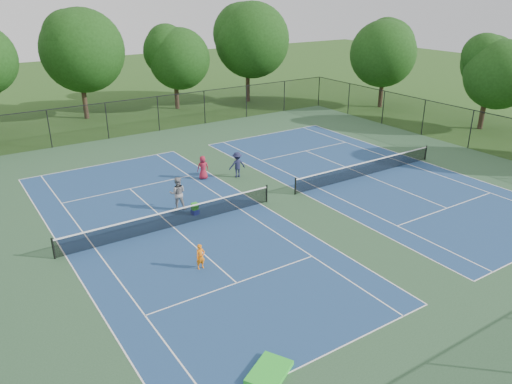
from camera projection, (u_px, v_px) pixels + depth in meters
ground at (281, 198)px, 29.66m from camera, size 140.00×140.00×0.00m
court_pad at (281, 198)px, 29.66m from camera, size 36.00×36.00×0.01m
tennis_court_left at (173, 225)px, 26.06m from camera, size 12.00×23.83×1.07m
tennis_court_right at (366, 174)px, 33.20m from camera, size 12.00×23.83×1.07m
perimeter_fence at (282, 173)px, 29.05m from camera, size 36.08×36.08×3.02m
tree_back_b at (78, 47)px, 45.16m from camera, size 7.60×7.60×10.03m
tree_back_c at (174, 54)px, 49.40m from camera, size 6.00×6.00×8.40m
tree_back_d at (247, 36)px, 52.19m from camera, size 7.80×7.80×10.37m
tree_side_e at (385, 50)px, 49.97m from camera, size 6.60×6.60×8.87m
tree_side_f at (490, 68)px, 42.21m from camera, size 5.80×5.80×8.12m
child_player at (200, 257)px, 22.05m from camera, size 0.44×0.29×1.19m
instructor at (178, 193)px, 27.86m from camera, size 1.15×1.04×1.92m
bystander_b at (237, 165)px, 32.66m from camera, size 1.19×0.80×1.71m
bystander_c at (203, 168)px, 32.36m from camera, size 0.85×0.66×1.56m
ball_crate at (195, 212)px, 27.52m from camera, size 0.42×0.39×0.29m
ball_hopper at (195, 206)px, 27.39m from camera, size 0.37×0.31×0.38m
green_tarp at (269, 372)px, 16.16m from camera, size 1.88×1.69×0.16m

